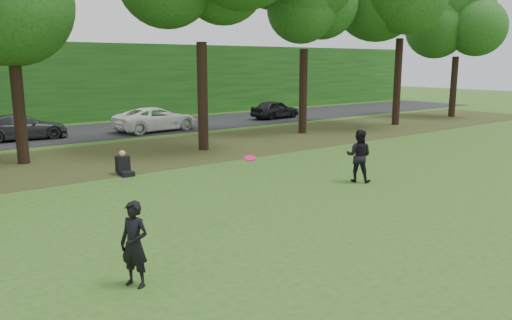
{
  "coord_description": "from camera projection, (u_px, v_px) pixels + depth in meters",
  "views": [
    {
      "loc": [
        -7.33,
        -6.18,
        3.79
      ],
      "look_at": [
        0.37,
        3.82,
        1.3
      ],
      "focal_mm": 35.0,
      "sensor_mm": 36.0,
      "label": 1
    }
  ],
  "objects": [
    {
      "name": "ground",
      "position": [
        358.0,
        255.0,
        9.93
      ],
      "size": [
        120.0,
        120.0,
        0.0
      ],
      "primitive_type": "plane",
      "color": "#2E591C",
      "rests_on": "ground"
    },
    {
      "name": "player_left",
      "position": [
        134.0,
        244.0,
        8.45
      ],
      "size": [
        0.57,
        0.65,
        1.5
      ],
      "primitive_type": "imported",
      "rotation": [
        0.0,
        0.0,
        -1.09
      ],
      "color": "black",
      "rests_on": "ground"
    },
    {
      "name": "parked_cars",
      "position": [
        1.0,
        129.0,
        23.53
      ],
      "size": [
        34.66,
        3.43,
        1.5
      ],
      "color": "black",
      "rests_on": "street"
    },
    {
      "name": "player_right",
      "position": [
        359.0,
        156.0,
        15.91
      ],
      "size": [
        0.97,
        1.03,
        1.68
      ],
      "primitive_type": "imported",
      "rotation": [
        0.0,
        0.0,
        2.13
      ],
      "color": "black",
      "rests_on": "ground"
    },
    {
      "name": "frisbee",
      "position": [
        250.0,
        158.0,
        11.42
      ],
      "size": [
        0.35,
        0.35,
        0.11
      ],
      "color": "#EB136C",
      "rests_on": "ground"
    },
    {
      "name": "street",
      "position": [
        52.0,
        135.0,
        26.24
      ],
      "size": [
        70.0,
        7.0,
        0.02
      ],
      "primitive_type": "cube",
      "color": "black",
      "rests_on": "ground"
    },
    {
      "name": "leaf_litter",
      "position": [
        109.0,
        158.0,
        20.03
      ],
      "size": [
        60.0,
        7.0,
        0.01
      ],
      "primitive_type": "cube",
      "color": "#453018",
      "rests_on": "ground"
    },
    {
      "name": "seated_person",
      "position": [
        124.0,
        166.0,
        16.98
      ],
      "size": [
        0.42,
        0.74,
        0.83
      ],
      "rotation": [
        0.0,
        0.0,
        -0.01
      ],
      "color": "black",
      "rests_on": "ground"
    },
    {
      "name": "far_hedge",
      "position": [
        20.0,
        83.0,
        30.43
      ],
      "size": [
        70.0,
        3.0,
        5.0
      ],
      "primitive_type": "cube",
      "color": "#1C4614",
      "rests_on": "ground"
    }
  ]
}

